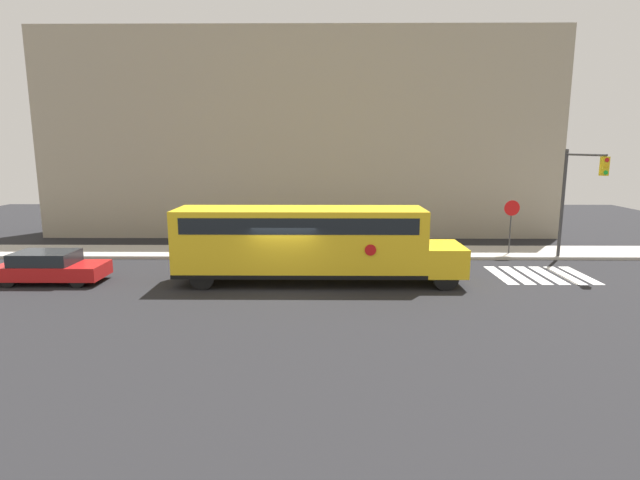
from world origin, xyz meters
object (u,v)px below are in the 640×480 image
object	(u,v)px
parked_car	(51,267)
stop_sign	(511,219)
school_bus	(308,240)
traffic_light	(576,189)

from	to	relation	value
parked_car	stop_sign	size ratio (longest dim) A/B	1.47
school_bus	stop_sign	bearing A→B (deg)	27.21
school_bus	stop_sign	size ratio (longest dim) A/B	4.03
school_bus	traffic_light	xyz separation A→B (m)	(12.47, 3.42, 1.85)
parked_car	stop_sign	bearing A→B (deg)	14.39
stop_sign	parked_car	bearing A→B (deg)	-165.61
school_bus	parked_car	distance (m)	10.75
parked_car	stop_sign	xyz separation A→B (m)	(20.93, 5.37, 1.30)
parked_car	school_bus	bearing A→B (deg)	0.56
parked_car	traffic_light	distance (m)	23.61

